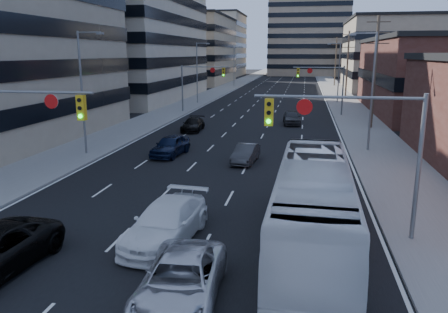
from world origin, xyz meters
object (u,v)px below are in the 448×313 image
at_px(white_van, 166,222).
at_px(silver_suv, 181,280).
at_px(sedan_blue, 170,145).
at_px(transit_bus, 313,204).

bearing_deg(white_van, silver_suv, -61.61).
bearing_deg(sedan_blue, silver_suv, -65.43).
relative_size(transit_bus, sedan_blue, 2.71).
xyz_separation_m(silver_suv, transit_bus, (4.00, 5.04, 0.98)).
xyz_separation_m(white_van, sedan_blue, (-4.40, 14.74, -0.04)).
relative_size(silver_suv, sedan_blue, 1.15).
distance_m(white_van, sedan_blue, 15.39).
height_order(transit_bus, sedan_blue, transit_bus).
distance_m(silver_suv, transit_bus, 6.51).
xyz_separation_m(silver_suv, sedan_blue, (-6.21, 18.95, 0.05)).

